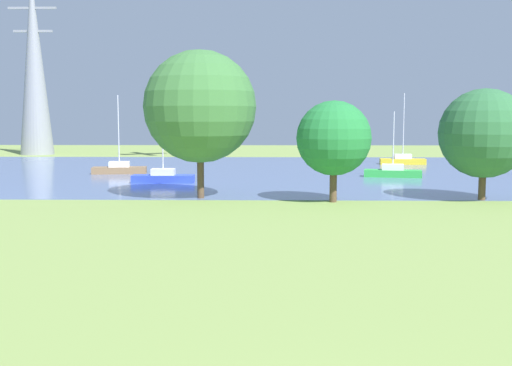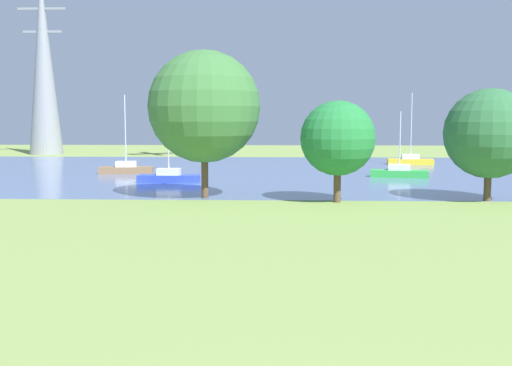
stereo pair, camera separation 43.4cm
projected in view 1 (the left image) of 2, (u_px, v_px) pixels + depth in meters
name	position (u px, v px, depth m)	size (l,w,h in m)	color
ground_plane	(295.00, 223.00, 30.56)	(160.00, 160.00, 0.00)	#7F994C
water_surface	(283.00, 171.00, 58.39)	(140.00, 40.00, 0.02)	slate
sailboat_yellow	(403.00, 160.00, 66.82)	(4.91, 1.91, 7.60)	yellow
sailboat_brown	(119.00, 169.00, 56.09)	(4.95, 2.09, 7.05)	brown
sailboat_blue	(163.00, 177.00, 48.48)	(4.83, 1.60, 6.06)	blue
sailboat_green	(393.00, 172.00, 53.02)	(4.99, 2.34, 5.56)	green
tree_east_near	(200.00, 107.00, 38.96)	(7.08, 7.08, 9.34)	brown
tree_west_far	(334.00, 138.00, 37.38)	(4.52, 4.52, 6.15)	brown
tree_east_far	(484.00, 133.00, 38.05)	(5.49, 5.49, 6.90)	brown
electricity_pylon	(34.00, 64.00, 82.78)	(6.40, 4.40, 24.21)	gray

